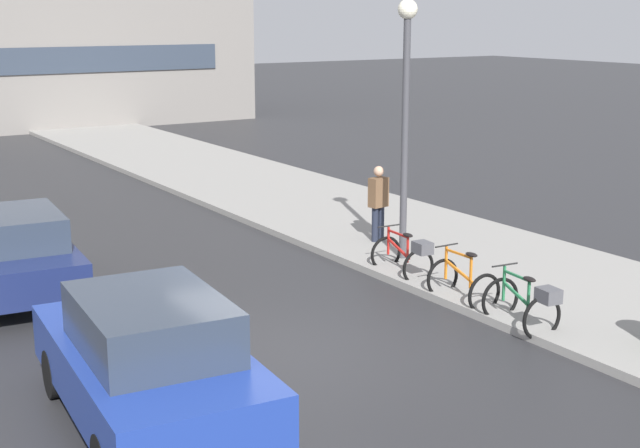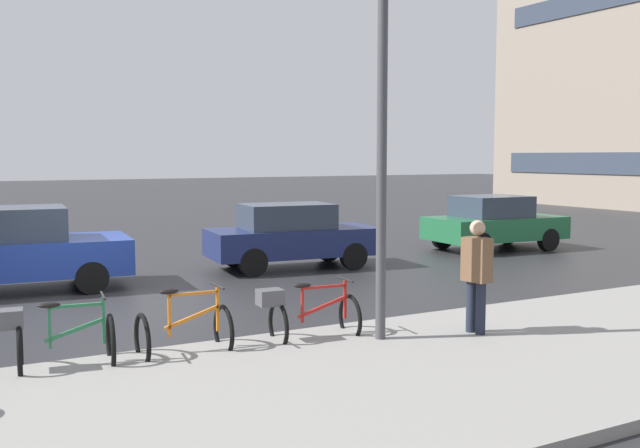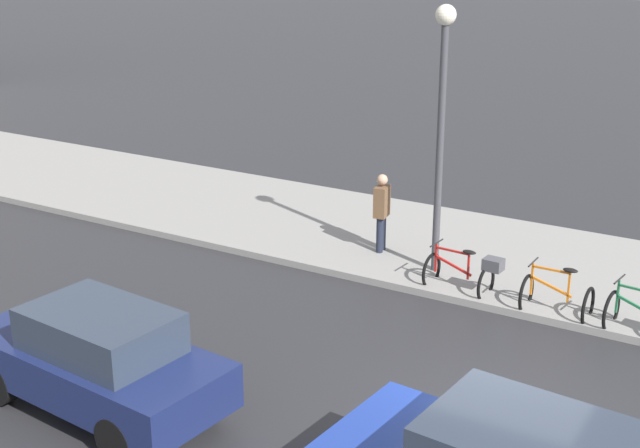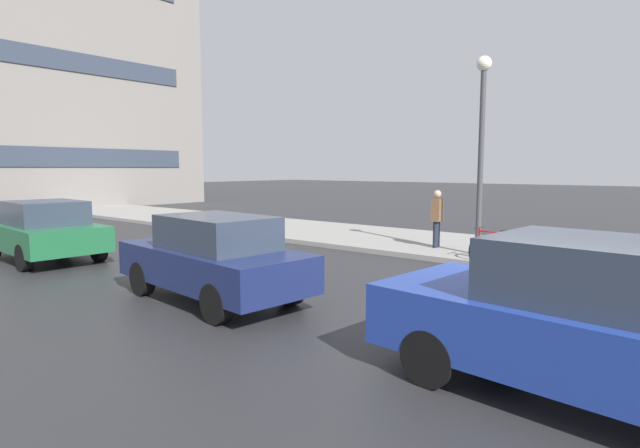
{
  "view_description": "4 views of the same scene",
  "coord_description": "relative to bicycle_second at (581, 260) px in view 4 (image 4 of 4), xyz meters",
  "views": [
    {
      "loc": [
        -6.03,
        -10.66,
        4.92
      ],
      "look_at": [
        1.8,
        1.66,
        1.47
      ],
      "focal_mm": 50.0,
      "sensor_mm": 36.0,
      "label": 1
    },
    {
      "loc": [
        12.78,
        -2.37,
        2.68
      ],
      "look_at": [
        1.0,
        4.04,
        1.4
      ],
      "focal_mm": 40.0,
      "sensor_mm": 36.0,
      "label": 2
    },
    {
      "loc": [
        -10.34,
        -3.31,
        6.64
      ],
      "look_at": [
        1.9,
        3.99,
        1.72
      ],
      "focal_mm": 50.0,
      "sensor_mm": 36.0,
      "label": 3
    },
    {
      "loc": [
        -7.94,
        -2.01,
        2.38
      ],
      "look_at": [
        1.06,
        5.43,
        1.08
      ],
      "focal_mm": 28.0,
      "sensor_mm": 36.0,
      "label": 4
    }
  ],
  "objects": [
    {
      "name": "ground_plane",
      "position": [
        -3.93,
        -0.43,
        -0.39
      ],
      "size": [
        140.0,
        140.0,
        0.0
      ],
      "primitive_type": "plane",
      "color": "#28282B"
    },
    {
      "name": "car_navy",
      "position": [
        -6.29,
        4.67,
        0.39
      ],
      "size": [
        2.06,
        4.15,
        1.55
      ],
      "color": "navy",
      "rests_on": "ground"
    },
    {
      "name": "car_green",
      "position": [
        -6.55,
        11.24,
        0.39
      ],
      "size": [
        2.1,
        3.95,
        1.55
      ],
      "color": "#1E6038",
      "rests_on": "ground"
    },
    {
      "name": "bicycle_second",
      "position": [
        0.0,
        0.0,
        0.0
      ],
      "size": [
        0.71,
        1.16,
        0.98
      ],
      "color": "black",
      "rests_on": "ground"
    },
    {
      "name": "sidewalk_kerb",
      "position": [
        2.07,
        9.57,
        -0.32
      ],
      "size": [
        4.8,
        60.0,
        0.14
      ],
      "primitive_type": "cube",
      "color": "gray",
      "rests_on": "ground"
    },
    {
      "name": "pedestrian",
      "position": [
        1.08,
        3.97,
        0.61
      ],
      "size": [
        0.43,
        0.3,
        1.77
      ],
      "color": "#1E2333",
      "rests_on": "ground"
    },
    {
      "name": "streetlamp",
      "position": [
        0.69,
        2.6,
        2.97
      ],
      "size": [
        0.38,
        0.38,
        5.19
      ],
      "color": "#424247",
      "rests_on": "ground"
    },
    {
      "name": "car_blue",
      "position": [
        -6.3,
        -1.46,
        0.45
      ],
      "size": [
        2.3,
        4.48,
        1.67
      ],
      "color": "navy",
      "rests_on": "ground"
    },
    {
      "name": "bicycle_third",
      "position": [
        0.1,
        1.71,
        0.08
      ],
      "size": [
        0.77,
        1.46,
        0.93
      ],
      "color": "black",
      "rests_on": "ground"
    }
  ]
}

